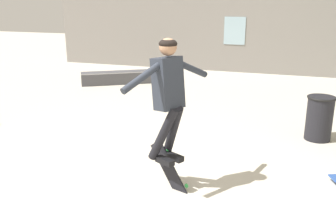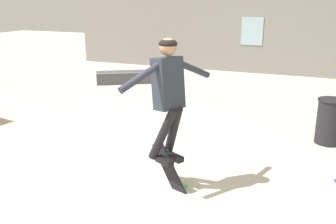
{
  "view_description": "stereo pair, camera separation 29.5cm",
  "coord_description": "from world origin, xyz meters",
  "px_view_note": "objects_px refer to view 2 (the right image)",
  "views": [
    {
      "loc": [
        2.0,
        -3.66,
        2.38
      ],
      "look_at": [
        0.58,
        0.52,
        1.04
      ],
      "focal_mm": 40.0,
      "sensor_mm": 36.0,
      "label": 1
    },
    {
      "loc": [
        2.28,
        -3.56,
        2.38
      ],
      "look_at": [
        0.58,
        0.52,
        1.04
      ],
      "focal_mm": 40.0,
      "sensor_mm": 36.0,
      "label": 2
    }
  ],
  "objects_px": {
    "skate_ledge": "(134,77)",
    "trash_bin": "(330,120)",
    "skater": "(168,90)",
    "skateboard_flipping": "(170,171)"
  },
  "relations": [
    {
      "from": "skate_ledge",
      "to": "skater",
      "type": "relative_size",
      "value": 1.31
    },
    {
      "from": "trash_bin",
      "to": "skater",
      "type": "distance_m",
      "value": 3.31
    },
    {
      "from": "skate_ledge",
      "to": "skateboard_flipping",
      "type": "bearing_deg",
      "value": -90.24
    },
    {
      "from": "skate_ledge",
      "to": "skater",
      "type": "distance_m",
      "value": 6.59
    },
    {
      "from": "skate_ledge",
      "to": "trash_bin",
      "type": "distance_m",
      "value": 6.11
    },
    {
      "from": "skate_ledge",
      "to": "skateboard_flipping",
      "type": "relative_size",
      "value": 2.62
    },
    {
      "from": "skate_ledge",
      "to": "skater",
      "type": "xyz_separation_m",
      "value": [
        3.39,
        -5.54,
        1.14
      ]
    },
    {
      "from": "trash_bin",
      "to": "skate_ledge",
      "type": "bearing_deg",
      "value": 150.59
    },
    {
      "from": "trash_bin",
      "to": "skateboard_flipping",
      "type": "distance_m",
      "value": 3.15
    },
    {
      "from": "trash_bin",
      "to": "skater",
      "type": "xyz_separation_m",
      "value": [
        -1.92,
        -2.54,
        0.91
      ]
    }
  ]
}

